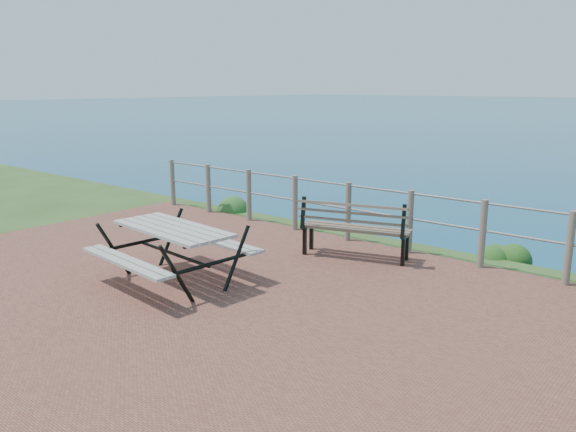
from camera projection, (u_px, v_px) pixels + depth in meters
The scene contains 6 objects.
ground at pixel (199, 297), 7.06m from camera, with size 10.00×7.00×0.12m, color brown.
safety_railing at pixel (348, 209), 9.45m from camera, with size 9.40×0.10×1.00m.
picnic_table at pixel (173, 248), 7.44m from camera, with size 1.86×1.56×0.76m.
park_bench at pixel (356, 219), 8.50m from camera, with size 1.70×0.89×0.93m.
shrub_lip_west at pixel (237, 208), 12.19m from camera, with size 0.73×0.73×0.46m, color #2A501E.
shrub_lip_east at pixel (504, 254), 8.84m from camera, with size 0.71×0.71×0.42m, color #1D4716.
Camera 1 is at (5.09, -4.42, 2.59)m, focal length 35.00 mm.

